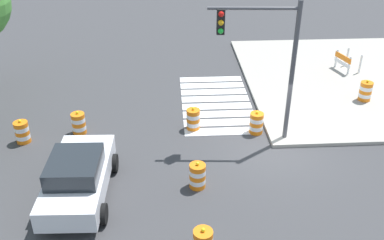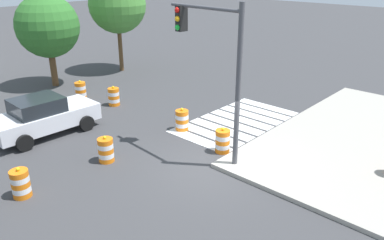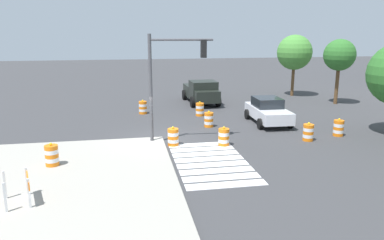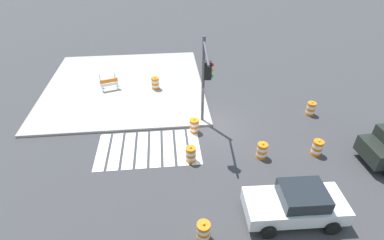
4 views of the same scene
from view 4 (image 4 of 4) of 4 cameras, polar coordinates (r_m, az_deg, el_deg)
name	(u,v)px [view 4 (image 4 of 4)]	position (r m, az deg, el deg)	size (l,w,h in m)	color
ground_plane	(213,126)	(18.67, 4.04, -1.23)	(120.00, 120.00, 0.00)	#38383A
sidewalk_corner	(125,85)	(23.73, -12.89, 6.61)	(12.00, 12.00, 0.15)	#9E998E
crosswalk_stripes	(149,149)	(17.08, -8.40, -5.53)	(5.85, 3.20, 0.02)	silver
sports_car	(296,204)	(13.86, 19.59, -15.05)	(4.36, 2.25, 1.63)	silver
traffic_barrel_near_corner	(191,154)	(15.87, -0.25, -6.67)	(0.56, 0.56, 1.02)	orange
traffic_barrel_crosswalk_end	(311,109)	(21.04, 22.07, 2.06)	(0.56, 0.56, 1.02)	orange
traffic_barrel_median_near	(317,148)	(17.69, 23.14, -4.96)	(0.56, 0.56, 1.02)	orange
traffic_barrel_median_far	(194,126)	(17.90, 0.43, -1.13)	(0.56, 0.56, 1.02)	orange
traffic_barrel_lane_center	(203,231)	(12.75, 2.24, -20.79)	(0.56, 0.56, 1.02)	orange
traffic_barrel_opposite_curb	(262,151)	(16.54, 13.42, -5.80)	(0.56, 0.56, 1.02)	orange
traffic_barrel_on_sidewalk	(155,83)	(22.47, -7.14, 7.11)	(0.56, 0.56, 1.02)	orange
construction_barricade	(109,82)	(23.06, -15.85, 7.09)	(1.40, 1.09, 1.00)	silver
traffic_light_pole	(205,75)	(16.10, 2.56, 8.80)	(0.48, 3.29, 5.50)	#4C4C51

